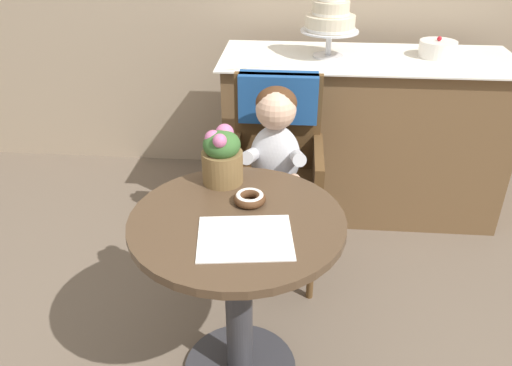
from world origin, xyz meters
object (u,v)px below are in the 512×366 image
wicker_chair (276,147)px  cafe_table (238,269)px  seated_child (275,154)px  tiered_cake_stand (330,18)px  flower_vase (222,155)px  round_layer_cake (438,49)px  donut_front (250,198)px

wicker_chair → cafe_table: bearing=-102.6°
seated_child → tiered_cake_stand: size_ratio=2.15×
seated_child → flower_vase: bearing=-118.5°
seated_child → flower_vase: 0.40m
seated_child → cafe_table: bearing=-99.6°
cafe_table → tiered_cake_stand: bearing=75.6°
seated_child → flower_vase: (-0.18, -0.32, 0.15)m
flower_vase → round_layer_cake: (0.98, 1.10, 0.11)m
donut_front → tiered_cake_stand: (0.30, 1.20, 0.36)m
donut_front → flower_vase: bearing=128.3°
cafe_table → donut_front: 0.25m
tiered_cake_stand → round_layer_cake: tiered_cake_stand is taller
wicker_chair → round_layer_cake: size_ratio=4.95×
seated_child → round_layer_cake: (0.81, 0.78, 0.26)m
donut_front → tiered_cake_stand: bearing=75.9°
flower_vase → tiered_cake_stand: size_ratio=0.63×
donut_front → flower_vase: flower_vase is taller
cafe_table → wicker_chair: 0.74m
wicker_chair → seated_child: size_ratio=1.31×
seated_child → donut_front: bearing=-97.7°
flower_vase → cafe_table: bearing=-71.6°
cafe_table → wicker_chair: size_ratio=0.75×
cafe_table → flower_vase: size_ratio=3.38×
seated_child → donut_front: 0.48m
tiered_cake_stand → round_layer_cake: 0.59m
cafe_table → wicker_chair: wicker_chair is taller
wicker_chair → seated_child: (0.00, -0.16, 0.04)m
seated_child → donut_front: seated_child is taller
cafe_table → seated_child: bearing=80.4°
donut_front → flower_vase: (-0.11, 0.14, 0.09)m
cafe_table → donut_front: donut_front is taller
wicker_chair → seated_child: seated_child is taller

